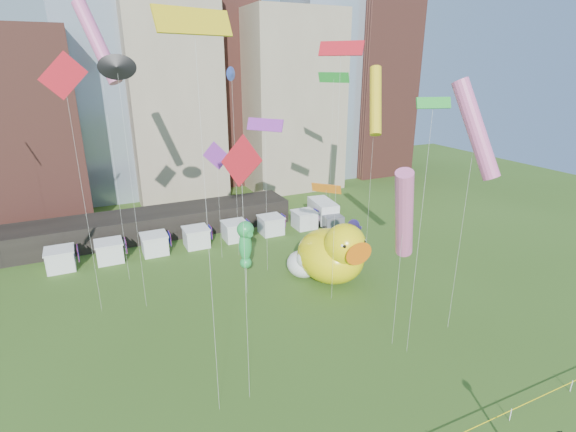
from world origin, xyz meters
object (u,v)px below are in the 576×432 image
seahorse_purple (353,233)px  box_truck (325,212)px  small_duck (303,263)px  big_duck (333,253)px  seahorse_green (245,241)px

seahorse_purple → box_truck: (3.70, 12.57, -2.02)m
small_duck → seahorse_purple: bearing=14.0°
big_duck → box_truck: size_ratio=1.20×
big_duck → seahorse_green: seahorse_green is taller
big_duck → small_duck: (-2.28, 2.19, -1.58)m
small_duck → box_truck: bearing=60.0°
seahorse_purple → small_duck: bearing=172.9°
box_truck → small_duck: bearing=-120.1°
box_truck → big_duck: bearing=-109.7°
small_duck → seahorse_purple: (6.50, 0.74, 2.03)m
big_duck → box_truck: 17.47m
big_duck → seahorse_purple: 5.16m
seahorse_green → seahorse_purple: seahorse_green is taller
seahorse_purple → box_truck: 13.26m
box_truck → seahorse_purple: bearing=-99.0°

